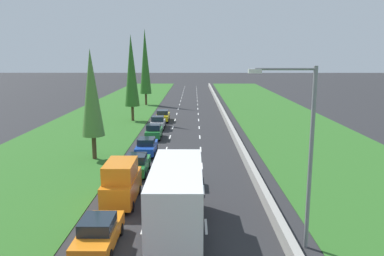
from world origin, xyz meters
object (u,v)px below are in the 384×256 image
green_hatchback_left_lane (154,132)px  teal_sedan_centre_lane (182,174)px  silver_hatchback_left_lane (158,123)px  white_box_truck_centre_lane (177,200)px  poplar_tree_third (131,71)px  green_sedan_left_lane (137,164)px  poplar_tree_second (92,93)px  blue_sedan_left_lane (147,146)px  yellow_sedan_left_lane (163,116)px  orange_van_left_lane (121,182)px  orange_sedan_left_lane (99,233)px  poplar_tree_fourth (145,62)px  street_light_mast (304,146)px

green_hatchback_left_lane → teal_sedan_centre_lane: bearing=-76.7°
teal_sedan_centre_lane → silver_hatchback_left_lane: size_ratio=1.15×
white_box_truck_centre_lane → poplar_tree_third: bearing=102.4°
green_sedan_left_lane → poplar_tree_second: (-4.57, 4.54, 5.27)m
white_box_truck_centre_lane → blue_sedan_left_lane: bearing=102.1°
yellow_sedan_left_lane → poplar_tree_second: bearing=-102.7°
green_sedan_left_lane → teal_sedan_centre_lane: same height
teal_sedan_centre_lane → poplar_tree_third: (-8.10, 28.07, 6.44)m
blue_sedan_left_lane → green_hatchback_left_lane: bearing=90.3°
green_sedan_left_lane → white_box_truck_centre_lane: 11.99m
yellow_sedan_left_lane → orange_van_left_lane: bearing=-90.3°
orange_sedan_left_lane → poplar_tree_second: size_ratio=0.45×
poplar_tree_fourth → orange_van_left_lane: bearing=-84.8°
teal_sedan_centre_lane → street_light_mast: bearing=-57.3°
silver_hatchback_left_lane → poplar_tree_second: (-4.52, -14.70, 5.24)m
street_light_mast → orange_van_left_lane: bearing=149.5°
orange_sedan_left_lane → yellow_sedan_left_lane: size_ratio=1.00×
orange_sedan_left_lane → poplar_tree_fourth: size_ratio=0.31×
green_sedan_left_lane → street_light_mast: 16.22m
orange_van_left_lane → poplar_tree_third: 32.55m
green_sedan_left_lane → teal_sedan_centre_lane: (3.79, -2.57, 0.00)m
orange_van_left_lane → street_light_mast: bearing=-30.5°
orange_van_left_lane → silver_hatchback_left_lane: orange_van_left_lane is taller
poplar_tree_fourth → poplar_tree_second: bearing=-89.9°
white_box_truck_centre_lane → street_light_mast: bearing=-7.3°
teal_sedan_centre_lane → poplar_tree_third: 29.92m
blue_sedan_left_lane → poplar_tree_third: poplar_tree_third is taller
orange_van_left_lane → white_box_truck_centre_lane: white_box_truck_centre_lane is taller
silver_hatchback_left_lane → poplar_tree_fourth: size_ratio=0.27×
white_box_truck_centre_lane → yellow_sedan_left_lane: 36.74m
teal_sedan_centre_lane → yellow_sedan_left_lane: 28.04m
orange_van_left_lane → street_light_mast: (9.94, -5.84, 3.83)m
poplar_tree_third → orange_sedan_left_lane: bearing=-83.6°
white_box_truck_centre_lane → yellow_sedan_left_lane: (-3.69, 36.53, -1.37)m
orange_sedan_left_lane → white_box_truck_centre_lane: white_box_truck_centre_lane is taller
green_sedan_left_lane → yellow_sedan_left_lane: size_ratio=1.00×
green_hatchback_left_lane → poplar_tree_second: poplar_tree_second is taller
blue_sedan_left_lane → poplar_tree_second: size_ratio=0.45×
orange_van_left_lane → green_sedan_left_lane: (0.05, 6.23, -0.59)m
yellow_sedan_left_lane → poplar_tree_second: (-4.67, -20.70, 5.27)m
white_box_truck_centre_lane → poplar_tree_third: poplar_tree_third is taller
blue_sedan_left_lane → green_hatchback_left_lane: (-0.04, 7.15, 0.02)m
silver_hatchback_left_lane → street_light_mast: size_ratio=0.43×
yellow_sedan_left_lane → street_light_mast: street_light_mast is taller
orange_sedan_left_lane → street_light_mast: street_light_mast is taller
green_sedan_left_lane → white_box_truck_centre_lane: (3.80, -11.29, 1.37)m
teal_sedan_centre_lane → silver_hatchback_left_lane: bearing=100.0°
orange_van_left_lane → white_box_truck_centre_lane: (3.84, -5.07, 0.78)m
white_box_truck_centre_lane → poplar_tree_fourth: size_ratio=0.66×
orange_sedan_left_lane → poplar_tree_third: 38.52m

